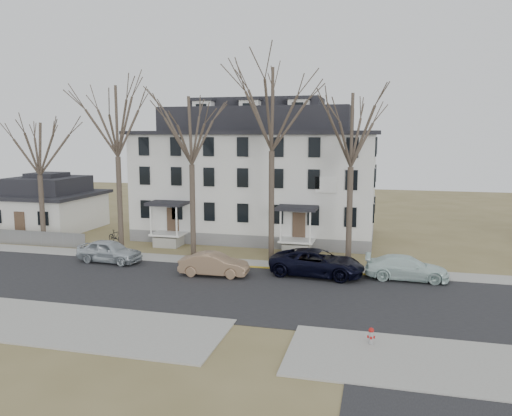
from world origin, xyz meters
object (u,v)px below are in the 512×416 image
(car_white, at_px, (407,268))
(car_tan, at_px, (214,265))
(boarding_house, at_px, (258,176))
(tree_far_left, at_px, (116,116))
(small_house, at_px, (49,206))
(car_silver, at_px, (109,252))
(fire_hydrant, at_px, (371,337))
(tree_mid_right, at_px, (352,125))
(tree_mid_left, at_px, (191,125))
(tree_bungalow, at_px, (38,145))
(car_navy, at_px, (317,263))
(bicycle_left, at_px, (163,240))
(bicycle_right, at_px, (116,237))
(tree_center, at_px, (272,103))

(car_white, bearing_deg, car_tan, 99.90)
(boarding_house, height_order, tree_far_left, tree_far_left)
(small_house, xyz_separation_m, car_silver, (12.16, -9.94, -1.46))
(small_house, height_order, car_tan, small_house)
(fire_hydrant, bearing_deg, boarding_house, 115.42)
(tree_mid_right, bearing_deg, tree_mid_left, 180.00)
(tree_bungalow, bearing_deg, car_navy, -8.84)
(car_tan, height_order, bicycle_left, car_tan)
(car_navy, bearing_deg, bicycle_left, 70.31)
(boarding_house, distance_m, bicycle_right, 13.19)
(tree_mid_left, distance_m, tree_center, 6.18)
(tree_mid_right, bearing_deg, car_white, -38.98)
(tree_far_left, distance_m, bicycle_right, 10.18)
(tree_mid_right, distance_m, car_tan, 13.08)
(tree_center, height_order, fire_hydrant, tree_center)
(tree_mid_right, xyz_separation_m, fire_hydrant, (1.85, -13.64, -9.20))
(tree_mid_left, xyz_separation_m, car_navy, (9.76, -3.54, -8.77))
(car_silver, relative_size, bicycle_right, 2.62)
(car_silver, bearing_deg, boarding_house, -27.83)
(small_house, xyz_separation_m, bicycle_left, (13.32, -3.60, -1.84))
(boarding_house, relative_size, car_silver, 4.47)
(bicycle_right, bearing_deg, fire_hydrant, -107.76)
(tree_far_left, relative_size, fire_hydrant, 17.07)
(tree_center, bearing_deg, tree_mid_left, 180.00)
(tree_far_left, distance_m, fire_hydrant, 25.68)
(small_house, relative_size, bicycle_left, 5.56)
(car_white, height_order, bicycle_left, car_white)
(car_white, xyz_separation_m, bicycle_left, (-18.94, 5.64, -0.32))
(tree_center, height_order, car_navy, tree_center)
(boarding_house, distance_m, car_tan, 14.09)
(tree_far_left, xyz_separation_m, tree_center, (12.00, 0.00, 0.74))
(tree_center, relative_size, car_navy, 2.47)
(tree_bungalow, bearing_deg, tree_mid_right, 0.00)
(tree_far_left, relative_size, car_white, 2.73)
(tree_far_left, relative_size, tree_mid_right, 1.08)
(small_house, bearing_deg, tree_center, -15.08)
(fire_hydrant, bearing_deg, tree_far_left, 144.83)
(small_house, height_order, tree_bungalow, tree_bungalow)
(tree_bungalow, bearing_deg, tree_far_left, 0.00)
(bicycle_left, bearing_deg, tree_far_left, 142.04)
(boarding_house, relative_size, car_tan, 4.75)
(small_house, distance_m, tree_mid_right, 30.08)
(tree_far_left, bearing_deg, car_tan, -28.70)
(car_tan, bearing_deg, bicycle_left, 39.46)
(boarding_house, bearing_deg, tree_bungalow, -152.99)
(small_house, bearing_deg, tree_bungalow, -57.16)
(boarding_house, xyz_separation_m, car_navy, (6.76, -11.70, -4.55))
(tree_mid_left, xyz_separation_m, bicycle_left, (-3.68, 2.59, -9.19))
(car_white, distance_m, bicycle_right, 23.51)
(tree_mid_left, relative_size, bicycle_left, 8.14)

